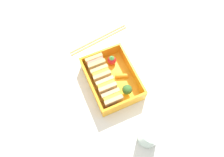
{
  "coord_description": "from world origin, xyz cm",
  "views": [
    {
      "loc": [
        -24.5,
        10.87,
        61.04
      ],
      "look_at": [
        0.0,
        0.0,
        2.7
      ],
      "focal_mm": 35.0,
      "sensor_mm": 36.0,
      "label": 1
    }
  ],
  "objects_px": {
    "sandwich_center": "(101,75)",
    "broccoli_floret": "(127,90)",
    "sandwich_center_left": "(106,87)",
    "strawberry_far_left": "(112,60)",
    "chopstick_pair": "(99,39)",
    "drinking_glass": "(150,135)",
    "sandwich_left": "(112,99)",
    "carrot_stick_far_left": "(121,75)",
    "sandwich_center_right": "(96,64)"
  },
  "relations": [
    {
      "from": "sandwich_center",
      "to": "broccoli_floret",
      "type": "distance_m",
      "value": 0.09
    },
    {
      "from": "sandwich_center_left",
      "to": "strawberry_far_left",
      "type": "relative_size",
      "value": 1.62
    },
    {
      "from": "chopstick_pair",
      "to": "drinking_glass",
      "type": "xyz_separation_m",
      "value": [
        -0.35,
        0.0,
        0.04
      ]
    },
    {
      "from": "sandwich_left",
      "to": "carrot_stick_far_left",
      "type": "bearing_deg",
      "value": -42.18
    },
    {
      "from": "sandwich_center_right",
      "to": "chopstick_pair",
      "type": "bearing_deg",
      "value": -26.36
    },
    {
      "from": "sandwich_center_left",
      "to": "chopstick_pair",
      "type": "relative_size",
      "value": 0.25
    },
    {
      "from": "sandwich_center_left",
      "to": "carrot_stick_far_left",
      "type": "distance_m",
      "value": 0.07
    },
    {
      "from": "broccoli_floret",
      "to": "sandwich_center",
      "type": "bearing_deg",
      "value": 34.29
    },
    {
      "from": "strawberry_far_left",
      "to": "drinking_glass",
      "type": "distance_m",
      "value": 0.25
    },
    {
      "from": "sandwich_center",
      "to": "sandwich_left",
      "type": "bearing_deg",
      "value": 180.0
    },
    {
      "from": "sandwich_center_right",
      "to": "drinking_glass",
      "type": "bearing_deg",
      "value": -169.61
    },
    {
      "from": "strawberry_far_left",
      "to": "broccoli_floret",
      "type": "bearing_deg",
      "value": 179.28
    },
    {
      "from": "sandwich_center_left",
      "to": "sandwich_center",
      "type": "distance_m",
      "value": 0.04
    },
    {
      "from": "broccoli_floret",
      "to": "strawberry_far_left",
      "type": "relative_size",
      "value": 1.18
    },
    {
      "from": "carrot_stick_far_left",
      "to": "strawberry_far_left",
      "type": "height_order",
      "value": "strawberry_far_left"
    },
    {
      "from": "broccoli_floret",
      "to": "drinking_glass",
      "type": "bearing_deg",
      "value": 178.54
    },
    {
      "from": "sandwich_center_right",
      "to": "drinking_glass",
      "type": "relative_size",
      "value": 0.57
    },
    {
      "from": "sandwich_center_left",
      "to": "sandwich_center_right",
      "type": "bearing_deg",
      "value": 0.0
    },
    {
      "from": "sandwich_center",
      "to": "chopstick_pair",
      "type": "bearing_deg",
      "value": -19.4
    },
    {
      "from": "chopstick_pair",
      "to": "sandwich_center_left",
      "type": "bearing_deg",
      "value": 164.73
    },
    {
      "from": "sandwich_center",
      "to": "sandwich_center_right",
      "type": "bearing_deg",
      "value": 0.0
    },
    {
      "from": "broccoli_floret",
      "to": "strawberry_far_left",
      "type": "distance_m",
      "value": 0.11
    },
    {
      "from": "sandwich_center",
      "to": "strawberry_far_left",
      "type": "relative_size",
      "value": 1.62
    },
    {
      "from": "sandwich_left",
      "to": "sandwich_center",
      "type": "xyz_separation_m",
      "value": [
        0.08,
        0.0,
        0.0
      ]
    },
    {
      "from": "broccoli_floret",
      "to": "drinking_glass",
      "type": "xyz_separation_m",
      "value": [
        -0.14,
        0.0,
        0.01
      ]
    },
    {
      "from": "carrot_stick_far_left",
      "to": "drinking_glass",
      "type": "relative_size",
      "value": 0.4
    },
    {
      "from": "sandwich_left",
      "to": "drinking_glass",
      "type": "bearing_deg",
      "value": -160.6
    },
    {
      "from": "strawberry_far_left",
      "to": "drinking_glass",
      "type": "xyz_separation_m",
      "value": [
        -0.25,
        0.0,
        0.02
      ]
    },
    {
      "from": "sandwich_center_left",
      "to": "sandwich_center_right",
      "type": "xyz_separation_m",
      "value": [
        0.08,
        0.0,
        0.0
      ]
    },
    {
      "from": "broccoli_floret",
      "to": "carrot_stick_far_left",
      "type": "distance_m",
      "value": 0.06
    },
    {
      "from": "broccoli_floret",
      "to": "chopstick_pair",
      "type": "xyz_separation_m",
      "value": [
        0.21,
        0.0,
        -0.03
      ]
    },
    {
      "from": "sandwich_left",
      "to": "sandwich_center_left",
      "type": "xyz_separation_m",
      "value": [
        0.04,
        0.0,
        0.0
      ]
    },
    {
      "from": "sandwich_center_left",
      "to": "chopstick_pair",
      "type": "height_order",
      "value": "sandwich_center_left"
    },
    {
      "from": "broccoli_floret",
      "to": "sandwich_center_left",
      "type": "bearing_deg",
      "value": 56.71
    },
    {
      "from": "sandwich_center_left",
      "to": "carrot_stick_far_left",
      "type": "height_order",
      "value": "sandwich_center_left"
    },
    {
      "from": "sandwich_center_left",
      "to": "chopstick_pair",
      "type": "bearing_deg",
      "value": -15.27
    },
    {
      "from": "broccoli_floret",
      "to": "carrot_stick_far_left",
      "type": "bearing_deg",
      "value": -8.53
    },
    {
      "from": "sandwich_center_left",
      "to": "sandwich_center",
      "type": "xyz_separation_m",
      "value": [
        0.04,
        0.0,
        0.0
      ]
    },
    {
      "from": "sandwich_left",
      "to": "strawberry_far_left",
      "type": "distance_m",
      "value": 0.13
    },
    {
      "from": "sandwich_center_left",
      "to": "chopstick_pair",
      "type": "xyz_separation_m",
      "value": [
        0.18,
        -0.05,
        -0.03
      ]
    },
    {
      "from": "sandwich_center_right",
      "to": "sandwich_center",
      "type": "bearing_deg",
      "value": 180.0
    },
    {
      "from": "sandwich_center_right",
      "to": "drinking_glass",
      "type": "xyz_separation_m",
      "value": [
        -0.25,
        -0.05,
        0.01
      ]
    },
    {
      "from": "sandwich_left",
      "to": "sandwich_center_right",
      "type": "xyz_separation_m",
      "value": [
        0.12,
        0.0,
        0.0
      ]
    },
    {
      "from": "carrot_stick_far_left",
      "to": "drinking_glass",
      "type": "height_order",
      "value": "drinking_glass"
    },
    {
      "from": "chopstick_pair",
      "to": "sandwich_center",
      "type": "bearing_deg",
      "value": 160.6
    },
    {
      "from": "sandwich_center_right",
      "to": "strawberry_far_left",
      "type": "bearing_deg",
      "value": -93.57
    },
    {
      "from": "sandwich_center_right",
      "to": "chopstick_pair",
      "type": "height_order",
      "value": "sandwich_center_right"
    },
    {
      "from": "sandwich_center_left",
      "to": "carrot_stick_far_left",
      "type": "xyz_separation_m",
      "value": [
        0.02,
        -0.06,
        -0.02
      ]
    },
    {
      "from": "carrot_stick_far_left",
      "to": "chopstick_pair",
      "type": "bearing_deg",
      "value": 3.39
    },
    {
      "from": "sandwich_center",
      "to": "broccoli_floret",
      "type": "relative_size",
      "value": 1.37
    }
  ]
}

